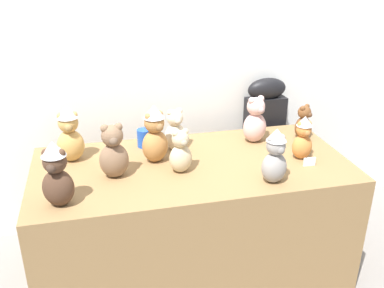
# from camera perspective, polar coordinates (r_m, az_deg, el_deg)

# --- Properties ---
(wall_back) EXTENTS (7.00, 0.08, 2.60)m
(wall_back) POSITION_cam_1_polar(r_m,az_deg,el_deg) (2.89, -3.16, 13.31)
(wall_back) COLOR white
(wall_back) RESTS_ON ground_plane
(display_table) EXTENTS (1.77, 0.85, 0.74)m
(display_table) POSITION_cam_1_polar(r_m,az_deg,el_deg) (2.62, 0.00, -9.87)
(display_table) COLOR olive
(display_table) RESTS_ON ground_plane
(instrument_case) EXTENTS (0.29, 0.14, 1.05)m
(instrument_case) POSITION_cam_1_polar(r_m,az_deg,el_deg) (3.19, 9.30, -0.44)
(instrument_case) COLOR black
(instrument_case) RESTS_ON ground_plane
(teddy_bear_mocha) EXTENTS (0.16, 0.14, 0.30)m
(teddy_bear_mocha) POSITION_cam_1_polar(r_m,az_deg,el_deg) (2.28, -10.32, -1.12)
(teddy_bear_mocha) COLOR #7F6047
(teddy_bear_mocha) RESTS_ON display_table
(teddy_bear_caramel) EXTENTS (0.19, 0.18, 0.34)m
(teddy_bear_caramel) POSITION_cam_1_polar(r_m,az_deg,el_deg) (2.41, -4.94, 1.27)
(teddy_bear_caramel) COLOR #B27A42
(teddy_bear_caramel) RESTS_ON display_table
(teddy_bear_cocoa) EXTENTS (0.18, 0.16, 0.33)m
(teddy_bear_cocoa) POSITION_cam_1_polar(r_m,az_deg,el_deg) (2.07, -17.46, -3.89)
(teddy_bear_cocoa) COLOR #4C3323
(teddy_bear_cocoa) RESTS_ON display_table
(teddy_bear_sand) EXTENTS (0.15, 0.13, 0.25)m
(teddy_bear_sand) POSITION_cam_1_polar(r_m,az_deg,el_deg) (2.30, -1.51, -1.10)
(teddy_bear_sand) COLOR #CCB78E
(teddy_bear_sand) RESTS_ON display_table
(teddy_bear_chestnut) EXTENTS (0.15, 0.14, 0.22)m
(teddy_bear_chestnut) POSITION_cam_1_polar(r_m,az_deg,el_deg) (2.82, 14.49, 2.74)
(teddy_bear_chestnut) COLOR brown
(teddy_bear_chestnut) RESTS_ON display_table
(teddy_bear_ash) EXTENTS (0.15, 0.14, 0.30)m
(teddy_bear_ash) POSITION_cam_1_polar(r_m,az_deg,el_deg) (2.22, 10.91, -1.63)
(teddy_bear_ash) COLOR gray
(teddy_bear_ash) RESTS_ON display_table
(teddy_bear_ginger) EXTENTS (0.12, 0.11, 0.26)m
(teddy_bear_ginger) POSITION_cam_1_polar(r_m,az_deg,el_deg) (2.53, 14.45, 0.76)
(teddy_bear_ginger) COLOR #D17F3D
(teddy_bear_ginger) RESTS_ON display_table
(teddy_bear_cream) EXTENTS (0.15, 0.14, 0.26)m
(teddy_bear_cream) POSITION_cam_1_polar(r_m,az_deg,el_deg) (2.57, -2.23, 1.78)
(teddy_bear_cream) COLOR beige
(teddy_bear_cream) RESTS_ON display_table
(teddy_bear_blush) EXTENTS (0.18, 0.17, 0.30)m
(teddy_bear_blush) POSITION_cam_1_polar(r_m,az_deg,el_deg) (2.69, 8.34, 3.04)
(teddy_bear_blush) COLOR beige
(teddy_bear_blush) RESTS_ON display_table
(teddy_bear_honey) EXTENTS (0.16, 0.14, 0.33)m
(teddy_bear_honey) POSITION_cam_1_polar(r_m,az_deg,el_deg) (2.50, -15.87, 1.26)
(teddy_bear_honey) COLOR tan
(teddy_bear_honey) RESTS_ON display_table
(party_cup_blue) EXTENTS (0.08, 0.08, 0.11)m
(party_cup_blue) POSITION_cam_1_polar(r_m,az_deg,el_deg) (2.64, -6.39, 0.79)
(party_cup_blue) COLOR blue
(party_cup_blue) RESTS_ON display_table
(name_card_front_left) EXTENTS (0.07, 0.01, 0.05)m
(name_card_front_left) POSITION_cam_1_polar(r_m,az_deg,el_deg) (2.49, 15.25, -2.28)
(name_card_front_left) COLOR white
(name_card_front_left) RESTS_ON display_table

